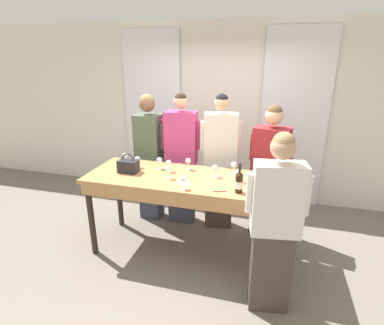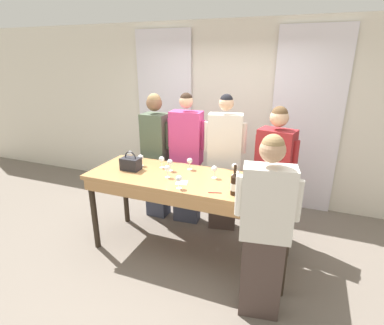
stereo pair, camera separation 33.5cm
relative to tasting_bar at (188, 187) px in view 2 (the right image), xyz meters
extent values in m
plane|color=#70665B|center=(0.00, 0.03, -0.88)|extent=(18.00, 18.00, 0.00)
cube|color=silver|center=(0.00, 1.80, 0.52)|extent=(12.00, 0.06, 2.80)
cube|color=white|center=(-1.14, 1.74, 0.46)|extent=(0.98, 0.03, 2.69)
cube|color=white|center=(1.14, 1.74, 0.46)|extent=(0.98, 0.03, 2.69)
cube|color=#B27F4C|center=(0.00, 0.03, 0.08)|extent=(2.38, 0.82, 0.05)
cube|color=#B27F4C|center=(0.00, -0.37, -0.01)|extent=(2.28, 0.03, 0.12)
cylinder|color=#2D2319|center=(-1.11, -0.31, -0.41)|extent=(0.07, 0.07, 0.93)
cylinder|color=#2D2319|center=(1.11, -0.31, -0.41)|extent=(0.07, 0.07, 0.93)
cylinder|color=#2D2319|center=(-1.11, 0.36, -0.41)|extent=(0.07, 0.07, 0.93)
cylinder|color=#2D2319|center=(1.11, 0.36, -0.41)|extent=(0.07, 0.07, 0.93)
cylinder|color=black|center=(0.58, -0.22, 0.20)|extent=(0.07, 0.07, 0.19)
cone|color=black|center=(0.58, -0.22, 0.31)|extent=(0.07, 0.07, 0.04)
cylinder|color=black|center=(0.58, -0.22, 0.37)|extent=(0.03, 0.03, 0.08)
cylinder|color=white|center=(0.58, -0.22, 0.19)|extent=(0.08, 0.08, 0.08)
cube|color=#232328|center=(-0.74, 0.00, 0.18)|extent=(0.23, 0.15, 0.15)
torus|color=#232328|center=(-0.74, 0.00, 0.26)|extent=(0.15, 0.01, 0.15)
cylinder|color=white|center=(-0.29, 0.13, 0.11)|extent=(0.06, 0.06, 0.00)
cylinder|color=white|center=(-0.29, 0.13, 0.15)|extent=(0.01, 0.01, 0.08)
sphere|color=white|center=(-0.29, 0.13, 0.21)|extent=(0.07, 0.07, 0.07)
sphere|color=maroon|center=(-0.29, 0.13, 0.21)|extent=(0.04, 0.04, 0.04)
cylinder|color=white|center=(0.01, -0.29, 0.11)|extent=(0.06, 0.06, 0.00)
cylinder|color=white|center=(0.01, -0.29, 0.15)|extent=(0.01, 0.01, 0.08)
sphere|color=white|center=(0.01, -0.29, 0.21)|extent=(0.07, 0.07, 0.07)
cylinder|color=white|center=(-0.23, -0.06, 0.11)|extent=(0.06, 0.06, 0.00)
cylinder|color=white|center=(-0.23, -0.06, 0.15)|extent=(0.01, 0.01, 0.08)
sphere|color=white|center=(-0.23, -0.06, 0.21)|extent=(0.07, 0.07, 0.07)
cylinder|color=white|center=(0.27, 0.11, 0.11)|extent=(0.06, 0.06, 0.00)
cylinder|color=white|center=(0.27, 0.11, 0.15)|extent=(0.01, 0.01, 0.08)
sphere|color=white|center=(0.27, 0.11, 0.21)|extent=(0.07, 0.07, 0.07)
cylinder|color=white|center=(0.86, 0.30, 0.11)|extent=(0.06, 0.06, 0.00)
cylinder|color=white|center=(0.86, 0.30, 0.15)|extent=(0.01, 0.01, 0.08)
sphere|color=white|center=(0.86, 0.30, 0.21)|extent=(0.07, 0.07, 0.07)
sphere|color=maroon|center=(0.86, 0.30, 0.21)|extent=(0.04, 0.04, 0.04)
cylinder|color=white|center=(0.46, 0.27, 0.11)|extent=(0.06, 0.06, 0.00)
cylinder|color=white|center=(0.46, 0.27, 0.15)|extent=(0.01, 0.01, 0.08)
sphere|color=white|center=(0.46, 0.27, 0.21)|extent=(0.07, 0.07, 0.07)
cylinder|color=white|center=(-0.70, 0.16, 0.11)|extent=(0.06, 0.06, 0.00)
cylinder|color=white|center=(-0.70, 0.16, 0.15)|extent=(0.01, 0.01, 0.08)
sphere|color=white|center=(-0.70, 0.16, 0.21)|extent=(0.07, 0.07, 0.07)
cylinder|color=white|center=(-0.09, 0.26, 0.11)|extent=(0.06, 0.06, 0.00)
cylinder|color=white|center=(-0.09, 0.26, 0.15)|extent=(0.01, 0.01, 0.08)
sphere|color=white|center=(-0.09, 0.26, 0.21)|extent=(0.07, 0.07, 0.07)
cylinder|color=white|center=(-0.91, 0.24, 0.11)|extent=(0.06, 0.06, 0.00)
cylinder|color=white|center=(-0.91, 0.24, 0.15)|extent=(0.01, 0.01, 0.08)
sphere|color=white|center=(-0.91, 0.24, 0.21)|extent=(0.07, 0.07, 0.07)
cylinder|color=white|center=(-0.43, 0.20, 0.11)|extent=(0.06, 0.06, 0.00)
cylinder|color=white|center=(-0.43, 0.20, 0.15)|extent=(0.01, 0.01, 0.08)
sphere|color=white|center=(-0.43, 0.20, 0.21)|extent=(0.07, 0.07, 0.07)
sphere|color=maroon|center=(-0.43, 0.20, 0.21)|extent=(0.04, 0.04, 0.04)
cylinder|color=white|center=(0.54, 0.05, 0.11)|extent=(0.06, 0.06, 0.00)
cylinder|color=white|center=(0.54, 0.05, 0.15)|extent=(0.01, 0.01, 0.08)
sphere|color=white|center=(0.54, 0.05, 0.21)|extent=(0.07, 0.07, 0.07)
sphere|color=maroon|center=(0.54, 0.05, 0.21)|extent=(0.04, 0.04, 0.04)
cube|color=white|center=(-0.02, -0.15, 0.11)|extent=(0.15, 0.15, 0.00)
cylinder|color=maroon|center=(0.39, -0.26, 0.11)|extent=(0.13, 0.05, 0.01)
cube|color=#383D51|center=(-0.79, 0.72, -0.45)|extent=(0.30, 0.24, 0.86)
cube|color=#4C5B47|center=(-0.79, 0.72, 0.32)|extent=(0.36, 0.29, 0.68)
sphere|color=brown|center=(-0.79, 0.72, 0.80)|extent=(0.21, 0.21, 0.21)
sphere|color=#93754C|center=(-0.79, 0.72, 0.84)|extent=(0.19, 0.19, 0.19)
cylinder|color=#4C5B47|center=(-0.59, 0.71, 0.37)|extent=(0.07, 0.07, 0.37)
cylinder|color=#4C5B47|center=(-0.98, 0.72, 0.37)|extent=(0.07, 0.07, 0.37)
cube|color=#383D51|center=(-0.32, 0.72, -0.43)|extent=(0.37, 0.22, 0.89)
cube|color=#C63D7A|center=(-0.32, 0.72, 0.37)|extent=(0.43, 0.26, 0.71)
sphere|color=#DBAD89|center=(-0.32, 0.72, 0.85)|extent=(0.18, 0.18, 0.18)
sphere|color=#332319|center=(-0.32, 0.72, 0.88)|extent=(0.16, 0.16, 0.16)
cylinder|color=#C63D7A|center=(-0.09, 0.73, 0.42)|extent=(0.07, 0.07, 0.39)
cylinder|color=#C63D7A|center=(-0.55, 0.70, 0.42)|extent=(0.07, 0.07, 0.39)
cube|color=#473833|center=(0.21, 0.72, -0.43)|extent=(0.39, 0.25, 0.89)
cube|color=silver|center=(0.21, 0.72, 0.37)|extent=(0.46, 0.29, 0.71)
sphere|color=#DBAD89|center=(0.21, 0.72, 0.85)|extent=(0.19, 0.19, 0.19)
sphere|color=black|center=(0.21, 0.72, 0.88)|extent=(0.16, 0.16, 0.16)
cylinder|color=silver|center=(0.44, 0.76, 0.42)|extent=(0.08, 0.08, 0.39)
cylinder|color=silver|center=(-0.02, 0.67, 0.42)|extent=(0.08, 0.08, 0.39)
cube|color=#473833|center=(0.86, 0.72, -0.47)|extent=(0.40, 0.30, 0.81)
cube|color=maroon|center=(0.86, 0.72, 0.25)|extent=(0.48, 0.36, 0.64)
sphere|color=#DBAD89|center=(0.86, 0.72, 0.72)|extent=(0.22, 0.22, 0.22)
sphere|color=brown|center=(0.86, 0.72, 0.76)|extent=(0.19, 0.19, 0.19)
cylinder|color=maroon|center=(1.08, 0.67, 0.30)|extent=(0.08, 0.08, 0.35)
cylinder|color=maroon|center=(0.63, 0.77, 0.30)|extent=(0.08, 0.08, 0.35)
cube|color=#473833|center=(0.94, -0.61, -0.47)|extent=(0.38, 0.23, 0.81)
cube|color=silver|center=(0.94, -0.61, 0.26)|extent=(0.45, 0.28, 0.64)
sphere|color=tan|center=(0.94, -0.61, 0.71)|extent=(0.20, 0.20, 0.20)
sphere|color=#93754C|center=(0.94, -0.61, 0.75)|extent=(0.18, 0.18, 0.18)
cylinder|color=silver|center=(0.72, -0.64, 0.30)|extent=(0.08, 0.08, 0.35)
cylinder|color=silver|center=(1.17, -0.57, 0.30)|extent=(0.08, 0.08, 0.35)
camera|label=1|loc=(0.85, -2.98, 1.39)|focal=28.00mm
camera|label=2|loc=(1.17, -2.87, 1.39)|focal=28.00mm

